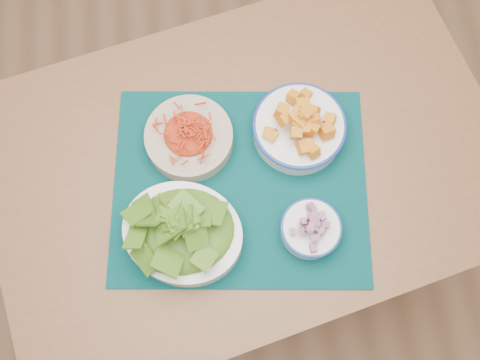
{
  "coord_description": "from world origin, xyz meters",
  "views": [
    {
      "loc": [
        0.26,
        -0.67,
        1.79
      ],
      "look_at": [
        0.29,
        -0.35,
        0.78
      ],
      "focal_mm": 40.0,
      "sensor_mm": 36.0,
      "label": 1
    }
  ],
  "objects_px": {
    "carrot_bowl": "(189,136)",
    "squash_bowl": "(300,126)",
    "placemat": "(240,185)",
    "lettuce_bowl": "(182,231)",
    "table": "(246,178)",
    "onion_bowl": "(311,228)"
  },
  "relations": [
    {
      "from": "carrot_bowl",
      "to": "squash_bowl",
      "type": "height_order",
      "value": "squash_bowl"
    },
    {
      "from": "placemat",
      "to": "lettuce_bowl",
      "type": "bearing_deg",
      "value": -135.2
    },
    {
      "from": "table",
      "to": "placemat",
      "type": "height_order",
      "value": "placemat"
    },
    {
      "from": "placemat",
      "to": "carrot_bowl",
      "type": "relative_size",
      "value": 2.31
    },
    {
      "from": "placemat",
      "to": "onion_bowl",
      "type": "relative_size",
      "value": 4.28
    },
    {
      "from": "table",
      "to": "placemat",
      "type": "relative_size",
      "value": 2.34
    },
    {
      "from": "carrot_bowl",
      "to": "onion_bowl",
      "type": "distance_m",
      "value": 0.31
    },
    {
      "from": "placemat",
      "to": "squash_bowl",
      "type": "distance_m",
      "value": 0.17
    },
    {
      "from": "carrot_bowl",
      "to": "lettuce_bowl",
      "type": "xyz_separation_m",
      "value": [
        -0.03,
        -0.2,
        0.02
      ]
    },
    {
      "from": "placemat",
      "to": "onion_bowl",
      "type": "distance_m",
      "value": 0.17
    },
    {
      "from": "table",
      "to": "lettuce_bowl",
      "type": "xyz_separation_m",
      "value": [
        -0.14,
        -0.15,
        0.17
      ]
    },
    {
      "from": "table",
      "to": "carrot_bowl",
      "type": "height_order",
      "value": "carrot_bowl"
    },
    {
      "from": "squash_bowl",
      "to": "onion_bowl",
      "type": "bearing_deg",
      "value": -92.08
    },
    {
      "from": "lettuce_bowl",
      "to": "onion_bowl",
      "type": "distance_m",
      "value": 0.25
    },
    {
      "from": "squash_bowl",
      "to": "lettuce_bowl",
      "type": "height_order",
      "value": "lettuce_bowl"
    },
    {
      "from": "placemat",
      "to": "squash_bowl",
      "type": "height_order",
      "value": "squash_bowl"
    },
    {
      "from": "placemat",
      "to": "onion_bowl",
      "type": "xyz_separation_m",
      "value": [
        0.12,
        -0.11,
        0.03
      ]
    },
    {
      "from": "table",
      "to": "squash_bowl",
      "type": "height_order",
      "value": "squash_bowl"
    },
    {
      "from": "table",
      "to": "lettuce_bowl",
      "type": "bearing_deg",
      "value": -147.02
    },
    {
      "from": "placemat",
      "to": "lettuce_bowl",
      "type": "xyz_separation_m",
      "value": [
        -0.12,
        -0.09,
        0.05
      ]
    },
    {
      "from": "carrot_bowl",
      "to": "squash_bowl",
      "type": "distance_m",
      "value": 0.23
    },
    {
      "from": "table",
      "to": "carrot_bowl",
      "type": "xyz_separation_m",
      "value": [
        -0.11,
        0.05,
        0.15
      ]
    }
  ]
}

